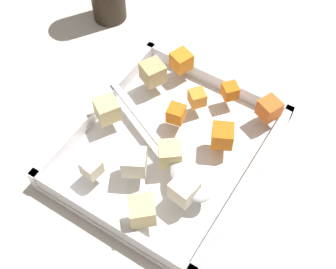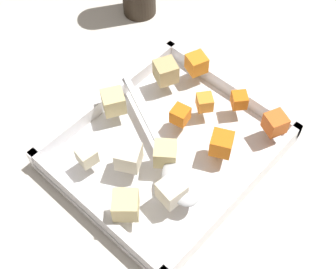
# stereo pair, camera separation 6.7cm
# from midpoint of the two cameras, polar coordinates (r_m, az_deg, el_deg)

# --- Properties ---
(ground_plane) EXTENTS (4.00, 4.00, 0.00)m
(ground_plane) POSITION_cam_midpoint_polar(r_m,az_deg,el_deg) (0.71, -1.95, -3.07)
(ground_plane) COLOR beige
(baking_dish) EXTENTS (0.31, 0.27, 0.04)m
(baking_dish) POSITION_cam_midpoint_polar(r_m,az_deg,el_deg) (0.70, -2.73, -2.01)
(baking_dish) COLOR silver
(baking_dish) RESTS_ON ground_plane
(carrot_chunk_corner_sw) EXTENTS (0.03, 0.03, 0.02)m
(carrot_chunk_corner_sw) POSITION_cam_midpoint_polar(r_m,az_deg,el_deg) (0.71, 0.91, 4.36)
(carrot_chunk_corner_sw) COLOR orange
(carrot_chunk_corner_sw) RESTS_ON baking_dish
(carrot_chunk_near_spoon) EXTENTS (0.03, 0.03, 0.02)m
(carrot_chunk_near_spoon) POSITION_cam_midpoint_polar(r_m,az_deg,el_deg) (0.72, 5.01, 5.17)
(carrot_chunk_near_spoon) COLOR orange
(carrot_chunk_near_spoon) RESTS_ON baking_dish
(carrot_chunk_rim_edge) EXTENTS (0.04, 0.04, 0.03)m
(carrot_chunk_rim_edge) POSITION_cam_midpoint_polar(r_m,az_deg,el_deg) (0.76, -0.90, 8.90)
(carrot_chunk_rim_edge) COLOR orange
(carrot_chunk_rim_edge) RESTS_ON baking_dish
(carrot_chunk_heap_top) EXTENTS (0.04, 0.04, 0.03)m
(carrot_chunk_heap_top) POSITION_cam_midpoint_polar(r_m,az_deg,el_deg) (0.66, 3.87, -0.36)
(carrot_chunk_heap_top) COLOR orange
(carrot_chunk_heap_top) RESTS_ON baking_dish
(carrot_chunk_front_center) EXTENTS (0.04, 0.04, 0.03)m
(carrot_chunk_front_center) POSITION_cam_midpoint_polar(r_m,az_deg,el_deg) (0.70, 9.70, 2.98)
(carrot_chunk_front_center) COLOR orange
(carrot_chunk_front_center) RESTS_ON baking_dish
(carrot_chunk_near_right) EXTENTS (0.03, 0.03, 0.02)m
(carrot_chunk_near_right) POSITION_cam_midpoint_polar(r_m,az_deg,el_deg) (0.69, -1.78, 2.40)
(carrot_chunk_near_right) COLOR orange
(carrot_chunk_near_right) RESTS_ON baking_dish
(potato_chunk_under_handle) EXTENTS (0.03, 0.03, 0.02)m
(potato_chunk_under_handle) POSITION_cam_midpoint_polar(r_m,az_deg,el_deg) (0.65, -12.32, -4.23)
(potato_chunk_under_handle) COLOR beige
(potato_chunk_under_handle) RESTS_ON baking_dish
(potato_chunk_far_right) EXTENTS (0.04, 0.04, 0.03)m
(potato_chunk_far_right) POSITION_cam_midpoint_polar(r_m,az_deg,el_deg) (0.74, -4.49, 7.44)
(potato_chunk_far_right) COLOR tan
(potato_chunk_far_right) RESTS_ON baking_dish
(potato_chunk_mid_left) EXTENTS (0.04, 0.04, 0.03)m
(potato_chunk_mid_left) POSITION_cam_midpoint_polar(r_m,az_deg,el_deg) (0.65, -2.75, -2.59)
(potato_chunk_mid_left) COLOR #E0CC89
(potato_chunk_mid_left) RESTS_ON baking_dish
(potato_chunk_far_left) EXTENTS (0.05, 0.05, 0.03)m
(potato_chunk_far_left) POSITION_cam_midpoint_polar(r_m,az_deg,el_deg) (0.61, -6.46, -9.53)
(potato_chunk_far_left) COLOR #E0CC89
(potato_chunk_far_left) RESTS_ON baking_dish
(potato_chunk_corner_nw) EXTENTS (0.04, 0.04, 0.03)m
(potato_chunk_corner_nw) POSITION_cam_midpoint_polar(r_m,az_deg,el_deg) (0.70, -10.23, 2.83)
(potato_chunk_corner_nw) COLOR #E0CC89
(potato_chunk_corner_nw) RESTS_ON baking_dish
(parsnip_chunk_mid_right) EXTENTS (0.04, 0.04, 0.03)m
(parsnip_chunk_mid_right) POSITION_cam_midpoint_polar(r_m,az_deg,el_deg) (0.62, -1.15, -7.05)
(parsnip_chunk_mid_right) COLOR silver
(parsnip_chunk_mid_right) RESTS_ON baking_dish
(parsnip_chunk_corner_se) EXTENTS (0.05, 0.05, 0.03)m
(parsnip_chunk_corner_se) POSITION_cam_midpoint_polar(r_m,az_deg,el_deg) (0.64, -7.17, -3.62)
(parsnip_chunk_corner_se) COLOR silver
(parsnip_chunk_corner_se) RESTS_ON baking_dish
(serving_spoon) EXTENTS (0.13, 0.24, 0.02)m
(serving_spoon) POSITION_cam_midpoint_polar(r_m,az_deg,el_deg) (0.64, -0.92, -4.95)
(serving_spoon) COLOR silver
(serving_spoon) RESTS_ON baking_dish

